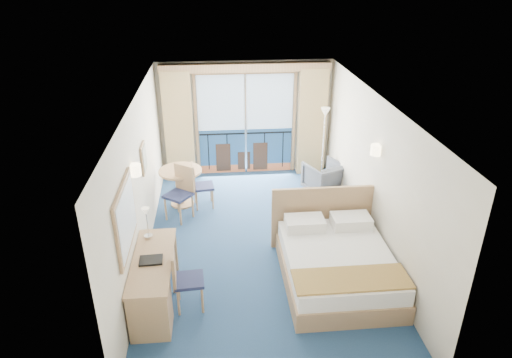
{
  "coord_description": "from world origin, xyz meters",
  "views": [
    {
      "loc": [
        -0.71,
        -6.99,
        4.69
      ],
      "look_at": [
        -0.04,
        0.2,
        1.23
      ],
      "focal_mm": 32.0,
      "sensor_mm": 36.0,
      "label": 1
    }
  ],
  "objects_px": {
    "armchair": "(324,178)",
    "desk_chair": "(183,276)",
    "bed": "(336,262)",
    "floor_lamp": "(325,126)",
    "table_chair_a": "(199,183)",
    "nightstand": "(350,218)",
    "round_table": "(181,178)",
    "desk": "(151,299)",
    "table_chair_b": "(181,189)"
  },
  "relations": [
    {
      "from": "floor_lamp",
      "to": "table_chair_b",
      "type": "distance_m",
      "value": 3.63
    },
    {
      "from": "nightstand",
      "to": "round_table",
      "type": "xyz_separation_m",
      "value": [
        -3.25,
        1.37,
        0.33
      ]
    },
    {
      "from": "desk_chair",
      "to": "table_chair_a",
      "type": "relative_size",
      "value": 1.03
    },
    {
      "from": "armchair",
      "to": "table_chair_b",
      "type": "distance_m",
      "value": 3.2
    },
    {
      "from": "table_chair_a",
      "to": "armchair",
      "type": "bearing_deg",
      "value": -87.68
    },
    {
      "from": "bed",
      "to": "table_chair_b",
      "type": "height_order",
      "value": "bed"
    },
    {
      "from": "floor_lamp",
      "to": "table_chair_a",
      "type": "bearing_deg",
      "value": -157.86
    },
    {
      "from": "nightstand",
      "to": "desk",
      "type": "relative_size",
      "value": 0.32
    },
    {
      "from": "round_table",
      "to": "desk_chair",
      "type": "bearing_deg",
      "value": -86.4
    },
    {
      "from": "bed",
      "to": "armchair",
      "type": "height_order",
      "value": "bed"
    },
    {
      "from": "desk_chair",
      "to": "armchair",
      "type": "bearing_deg",
      "value": -43.25
    },
    {
      "from": "bed",
      "to": "armchair",
      "type": "bearing_deg",
      "value": 80.52
    },
    {
      "from": "bed",
      "to": "floor_lamp",
      "type": "xyz_separation_m",
      "value": [
        0.63,
        3.83,
        0.98
      ]
    },
    {
      "from": "table_chair_a",
      "to": "table_chair_b",
      "type": "xyz_separation_m",
      "value": [
        -0.35,
        -0.39,
        0.07
      ]
    },
    {
      "from": "nightstand",
      "to": "floor_lamp",
      "type": "relative_size",
      "value": 0.32
    },
    {
      "from": "desk",
      "to": "table_chair_b",
      "type": "xyz_separation_m",
      "value": [
        0.26,
        3.03,
        0.18
      ]
    },
    {
      "from": "table_chair_b",
      "to": "desk_chair",
      "type": "bearing_deg",
      "value": -49.7
    },
    {
      "from": "armchair",
      "to": "desk",
      "type": "height_order",
      "value": "desk"
    },
    {
      "from": "armchair",
      "to": "table_chair_a",
      "type": "height_order",
      "value": "table_chair_a"
    },
    {
      "from": "nightstand",
      "to": "desk",
      "type": "height_order",
      "value": "desk"
    },
    {
      "from": "floor_lamp",
      "to": "table_chair_a",
      "type": "xyz_separation_m",
      "value": [
        -2.86,
        -1.16,
        -0.76
      ]
    },
    {
      "from": "bed",
      "to": "armchair",
      "type": "distance_m",
      "value": 3.13
    },
    {
      "from": "armchair",
      "to": "desk_chair",
      "type": "height_order",
      "value": "desk_chair"
    },
    {
      "from": "nightstand",
      "to": "desk_chair",
      "type": "distance_m",
      "value": 3.58
    },
    {
      "from": "nightstand",
      "to": "desk_chair",
      "type": "xyz_separation_m",
      "value": [
        -3.04,
        -1.87,
        0.29
      ]
    },
    {
      "from": "round_table",
      "to": "armchair",
      "type": "bearing_deg",
      "value": 5.2
    },
    {
      "from": "armchair",
      "to": "round_table",
      "type": "xyz_separation_m",
      "value": [
        -3.12,
        -0.28,
        0.25
      ]
    },
    {
      "from": "floor_lamp",
      "to": "table_chair_b",
      "type": "bearing_deg",
      "value": -154.12
    },
    {
      "from": "bed",
      "to": "armchair",
      "type": "relative_size",
      "value": 2.85
    },
    {
      "from": "round_table",
      "to": "table_chair_a",
      "type": "distance_m",
      "value": 0.41
    },
    {
      "from": "bed",
      "to": "desk",
      "type": "height_order",
      "value": "bed"
    },
    {
      "from": "floor_lamp",
      "to": "desk",
      "type": "relative_size",
      "value": 1.02
    },
    {
      "from": "nightstand",
      "to": "armchair",
      "type": "xyz_separation_m",
      "value": [
        -0.12,
        1.65,
        0.08
      ]
    },
    {
      "from": "armchair",
      "to": "floor_lamp",
      "type": "distance_m",
      "value": 1.22
    },
    {
      "from": "desk_chair",
      "to": "nightstand",
      "type": "bearing_deg",
      "value": -61.97
    },
    {
      "from": "armchair",
      "to": "desk_chair",
      "type": "xyz_separation_m",
      "value": [
        -2.92,
        -3.52,
        0.21
      ]
    },
    {
      "from": "armchair",
      "to": "desk_chair",
      "type": "relative_size",
      "value": 0.78
    },
    {
      "from": "bed",
      "to": "desk_chair",
      "type": "xyz_separation_m",
      "value": [
        -2.4,
        -0.44,
        0.23
      ]
    },
    {
      "from": "table_chair_b",
      "to": "nightstand",
      "type": "bearing_deg",
      "value": 22.07
    },
    {
      "from": "floor_lamp",
      "to": "table_chair_a",
      "type": "relative_size",
      "value": 1.79
    },
    {
      "from": "floor_lamp",
      "to": "round_table",
      "type": "distance_m",
      "value": 3.47
    },
    {
      "from": "nightstand",
      "to": "floor_lamp",
      "type": "height_order",
      "value": "floor_lamp"
    },
    {
      "from": "nightstand",
      "to": "table_chair_b",
      "type": "bearing_deg",
      "value": 165.33
    },
    {
      "from": "desk_chair",
      "to": "table_chair_a",
      "type": "distance_m",
      "value": 3.11
    },
    {
      "from": "bed",
      "to": "round_table",
      "type": "distance_m",
      "value": 3.84
    },
    {
      "from": "armchair",
      "to": "table_chair_a",
      "type": "xyz_separation_m",
      "value": [
        -2.74,
        -0.42,
        0.19
      ]
    },
    {
      "from": "bed",
      "to": "table_chair_a",
      "type": "relative_size",
      "value": 2.29
    },
    {
      "from": "bed",
      "to": "round_table",
      "type": "relative_size",
      "value": 2.48
    },
    {
      "from": "nightstand",
      "to": "desk_chair",
      "type": "relative_size",
      "value": 0.55
    },
    {
      "from": "desk_chair",
      "to": "round_table",
      "type": "distance_m",
      "value": 3.25
    }
  ]
}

